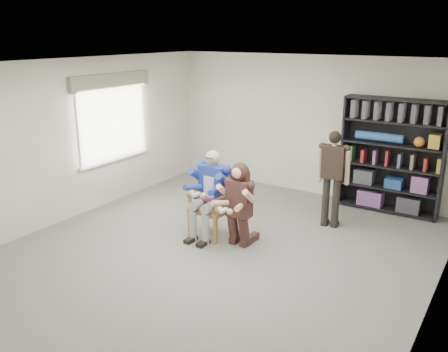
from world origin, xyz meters
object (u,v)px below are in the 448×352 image
Objects in this scene: seated_man at (211,194)px; bookshelf at (391,156)px; standing_man at (332,180)px; armchair at (211,203)px; kneeling_woman at (238,206)px.

bookshelf is at bearing 52.85° from seated_man.
seated_man is 0.86× the size of standing_man.
armchair is 0.66× the size of standing_man.
standing_man is at bearing 44.21° from seated_man.
kneeling_woman reaches higher than armchair.
standing_man is (1.50, 1.41, 0.28)m from armchair.
standing_man reaches higher than seated_man.
standing_man is at bearing 59.93° from kneeling_woman.
armchair is 0.60m from kneeling_woman.
armchair is 0.17m from seated_man.
kneeling_woman is 1.80m from standing_man.
armchair is at bearing 169.39° from kneeling_woman.
kneeling_woman is 3.25m from bookshelf.
bookshelf is at bearing 58.65° from standing_man.
seated_man reaches higher than kneeling_woman.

